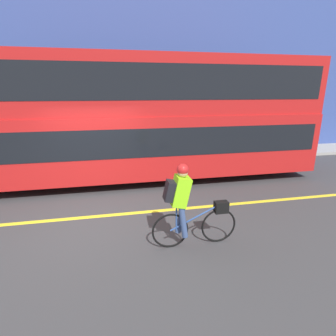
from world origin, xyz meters
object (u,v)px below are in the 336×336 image
Objects in this scene: cyclist_on_bike at (187,203)px; trash_bin at (26,150)px; street_sign_post at (133,126)px; bus at (146,114)px.

trash_bin is (-4.63, 6.60, -0.26)m from cyclist_on_bike.
street_sign_post is at bearing 94.03° from cyclist_on_bike.
street_sign_post is (4.16, -0.01, 0.82)m from trash_bin.
bus is at bearing -28.16° from trash_bin.
cyclist_on_bike reaches higher than trash_bin.
bus is 4.60× the size of street_sign_post.
bus is 4.42m from cyclist_on_bike.
trash_bin is 4.24m from street_sign_post.
bus is 10.84× the size of trash_bin.
bus is 6.54× the size of cyclist_on_bike.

